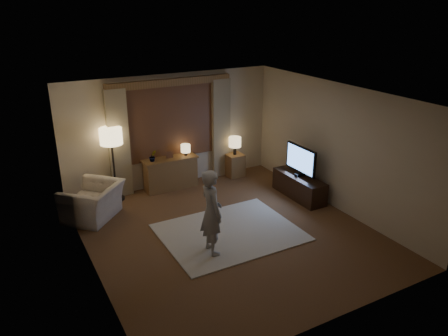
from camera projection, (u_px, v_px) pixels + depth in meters
room at (217, 159)px, 8.14m from camera, size 5.04×5.54×2.64m
rug at (230, 232)px, 8.23m from camera, size 2.50×2.00×0.02m
sideboard at (170, 174)px, 10.06m from camera, size 1.20×0.40×0.70m
picture_frame at (170, 156)px, 9.90m from camera, size 0.16×0.02×0.20m
plant at (153, 156)px, 9.70m from camera, size 0.17×0.13×0.30m
table_lamp_sideboard at (186, 149)px, 10.04m from camera, size 0.22×0.22×0.30m
floor_lamp at (111, 140)px, 9.12m from camera, size 0.47×0.47×1.62m
armchair at (93, 202)px, 8.67m from camera, size 1.44×1.44×0.71m
side_table at (235, 165)px, 10.80m from camera, size 0.40×0.40×0.56m
table_lamp_side at (235, 142)px, 10.59m from camera, size 0.30×0.30×0.44m
tv_stand at (299, 186)px, 9.64m from camera, size 0.45×1.40×0.50m
tv at (301, 160)px, 9.42m from camera, size 0.23×0.94×0.68m
person at (212, 212)px, 7.32m from camera, size 0.39×0.57×1.52m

